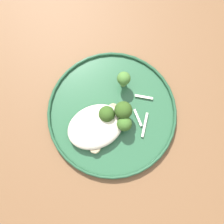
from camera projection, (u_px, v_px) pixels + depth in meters
name	position (u px, v px, depth m)	size (l,w,h in m)	color
ground	(116.00, 136.00, 1.35)	(6.00, 6.00, 0.00)	#47423D
wooden_dining_table	(120.00, 103.00, 0.71)	(1.40, 1.00, 0.74)	brown
dinner_plate	(112.00, 113.00, 0.61)	(0.29, 0.29, 0.02)	#235133
noodle_bed	(95.00, 127.00, 0.59)	(0.12, 0.10, 0.03)	beige
seared_scallop_rear_pale	(95.00, 148.00, 0.58)	(0.02, 0.02, 0.01)	beige
seared_scallop_half_hidden	(96.00, 127.00, 0.59)	(0.04, 0.04, 0.01)	beige
seared_scallop_right_edge	(87.00, 121.00, 0.59)	(0.03, 0.03, 0.01)	#E5C689
seared_scallop_front_small	(113.00, 109.00, 0.60)	(0.02, 0.02, 0.01)	beige
broccoli_floret_beside_noodles	(107.00, 114.00, 0.58)	(0.03, 0.03, 0.05)	#7A994C
broccoli_floret_front_edge	(124.00, 79.00, 0.59)	(0.03, 0.03, 0.05)	#7A994C
broccoli_floret_rear_charred	(123.00, 110.00, 0.57)	(0.04, 0.04, 0.06)	#7A994C
broccoli_floret_split_head	(124.00, 124.00, 0.57)	(0.03, 0.03, 0.05)	#89A356
onion_sliver_long_sliver	(138.00, 118.00, 0.60)	(0.04, 0.01, 0.00)	silver
onion_sliver_short_strip	(145.00, 125.00, 0.60)	(0.06, 0.01, 0.00)	silver
onion_sliver_pale_crescent	(144.00, 97.00, 0.61)	(0.04, 0.01, 0.00)	silver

